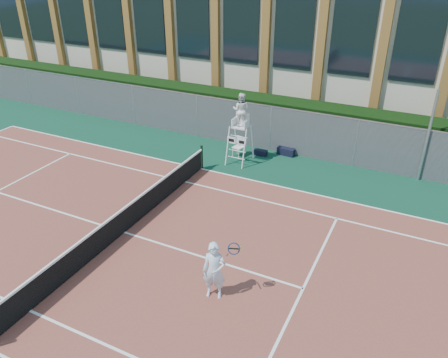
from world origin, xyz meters
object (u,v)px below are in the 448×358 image
at_px(steel_pole, 428,137).
at_px(umpire_chair, 241,112).
at_px(plastic_chair, 239,145).
at_px(tennis_player, 214,271).

xyz_separation_m(steel_pole, umpire_chair, (-7.56, -1.66, 0.42)).
height_order(umpire_chair, plastic_chair, umpire_chair).
bearing_deg(umpire_chair, steel_pole, 12.36).
distance_m(umpire_chair, plastic_chair, 1.90).
distance_m(steel_pole, plastic_chair, 8.04).
distance_m(plastic_chair, tennis_player, 9.52).
distance_m(umpire_chair, tennis_player, 9.06).
distance_m(steel_pole, umpire_chair, 7.75).
relative_size(plastic_chair, tennis_player, 0.53).
bearing_deg(plastic_chair, steel_pole, 8.38).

